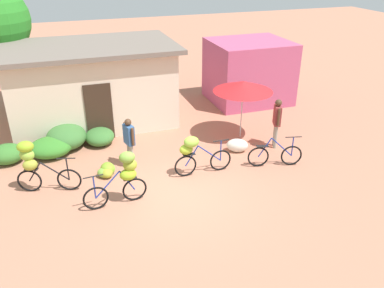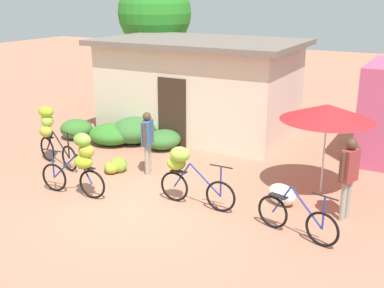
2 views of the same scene
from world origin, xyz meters
name	(u,v)px [view 2 (image 2 of 2)]	position (x,y,z in m)	size (l,w,h in m)	color
ground_plane	(138,208)	(0.00, 0.00, 0.00)	(60.00, 60.00, 0.00)	#B07157
building_low	(200,86)	(-1.50, 5.67, 1.48)	(6.18, 3.88, 2.93)	beige
tree_behind_building	(155,14)	(-4.70, 8.14, 3.54)	(2.76, 2.76, 4.94)	brown
hedge_bush_front_left	(77,129)	(-4.47, 3.21, 0.30)	(1.04, 0.92, 0.60)	#39742C
hedge_bush_front_right	(111,134)	(-3.19, 3.25, 0.30)	(1.35, 1.18, 0.60)	#367D29
hedge_bush_mid	(134,130)	(-2.67, 3.71, 0.38)	(1.30, 1.41, 0.76)	#3B7033
hedge_bush_by_door	(163,140)	(-1.60, 3.62, 0.27)	(0.97, 1.10, 0.54)	#3A7031
market_umbrella	(327,112)	(3.16, 2.61, 1.85)	(2.02, 2.02, 2.03)	beige
bicycle_leftmost	(50,130)	(-3.56, 1.21, 0.91)	(1.68, 0.65, 1.50)	black
bicycle_near_pile	(80,160)	(-1.38, -0.12, 0.87)	(1.67, 0.37, 1.48)	black
bicycle_center_loaded	(185,170)	(0.76, 0.65, 0.77)	(1.76, 0.45, 1.26)	black
bicycle_by_shop	(297,219)	(3.25, 0.36, 0.36)	(1.64, 0.46, 0.97)	black
banana_pile_on_ground	(116,166)	(-1.67, 1.45, 0.16)	(0.64, 0.65, 0.36)	#969E2D
produce_sack	(282,194)	(2.58, 1.60, 0.22)	(0.70, 0.44, 0.44)	silver
person_vendor	(349,171)	(3.90, 1.50, 1.03)	(0.33, 0.55, 1.68)	gray
person_bystander	(147,137)	(-0.90, 1.76, 0.95)	(0.30, 0.56, 1.56)	gray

